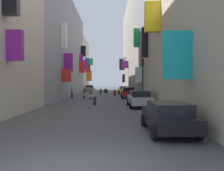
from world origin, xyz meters
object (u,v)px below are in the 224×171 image
at_px(parked_car_white, 123,89).
at_px(scooter_red, 115,93).
at_px(parked_car_red, 128,92).
at_px(scooter_green, 101,91).
at_px(parked_car_silver, 139,98).
at_px(traffic_light_near_corner, 143,73).
at_px(pedestrian_crossing, 72,92).
at_px(parked_car_grey, 90,88).
at_px(pedestrian_near_left, 95,97).
at_px(parked_car_yellow, 124,90).
at_px(scooter_black, 106,91).
at_px(scooter_white, 91,96).
at_px(scooter_silver, 84,95).
at_px(parked_car_black, 168,116).

bearing_deg(parked_car_white, scooter_red, -99.96).
relative_size(parked_car_red, scooter_green, 2.10).
distance_m(parked_car_white, parked_car_silver, 27.38).
xyz_separation_m(parked_car_white, traffic_light_near_corner, (0.79, -23.03, 2.45)).
relative_size(parked_car_white, scooter_green, 2.27).
xyz_separation_m(scooter_red, pedestrian_crossing, (-5.94, -5.58, 0.37)).
bearing_deg(parked_car_grey, scooter_red, -72.75).
height_order(scooter_green, pedestrian_near_left, pedestrian_near_left).
bearing_deg(parked_car_yellow, scooter_black, 134.76).
height_order(parked_car_red, traffic_light_near_corner, traffic_light_near_corner).
relative_size(parked_car_silver, parked_car_yellow, 1.08).
bearing_deg(parked_car_white, scooter_white, -105.33).
height_order(parked_car_silver, parked_car_grey, parked_car_grey).
bearing_deg(pedestrian_near_left, scooter_black, 88.32).
relative_size(scooter_black, scooter_white, 0.99).
bearing_deg(parked_car_red, parked_car_grey, 107.75).
relative_size(parked_car_silver, scooter_black, 2.34).
bearing_deg(scooter_white, scooter_green, 86.94).
bearing_deg(parked_car_grey, scooter_silver, -86.95).
distance_m(parked_car_white, pedestrian_near_left, 25.93).
bearing_deg(scooter_red, parked_car_yellow, 70.62).
bearing_deg(pedestrian_near_left, parked_car_white, 80.58).
relative_size(parked_car_white, scooter_red, 2.23).
height_order(scooter_red, traffic_light_near_corner, traffic_light_near_corner).
distance_m(parked_car_white, parked_car_yellow, 6.12).
height_order(parked_car_white, scooter_silver, parked_car_white).
xyz_separation_m(parked_car_white, scooter_white, (-5.18, -18.88, -0.26)).
bearing_deg(parked_car_silver, scooter_green, 101.32).
height_order(pedestrian_crossing, traffic_light_near_corner, traffic_light_near_corner).
xyz_separation_m(pedestrian_crossing, traffic_light_near_corner, (8.69, -6.27, 2.34)).
height_order(scooter_silver, traffic_light_near_corner, traffic_light_near_corner).
xyz_separation_m(parked_car_black, scooter_silver, (-6.15, 21.05, -0.25)).
xyz_separation_m(scooter_black, scooter_green, (-0.90, -3.04, -0.00)).
height_order(parked_car_white, scooter_black, parked_car_white).
xyz_separation_m(parked_car_yellow, parked_car_grey, (-7.44, 13.14, 0.01)).
bearing_deg(parked_car_grey, parked_car_yellow, -60.49).
xyz_separation_m(parked_car_black, parked_car_grey, (-7.40, 44.54, 0.05)).
height_order(parked_car_red, parked_car_grey, parked_car_red).
distance_m(scooter_silver, traffic_light_near_corner, 10.08).
xyz_separation_m(parked_car_grey, pedestrian_near_left, (3.37, -32.60, 0.05)).
xyz_separation_m(scooter_silver, pedestrian_crossing, (-1.54, -0.29, 0.37)).
bearing_deg(parked_car_yellow, scooter_silver, -120.85).
relative_size(scooter_black, traffic_light_near_corner, 0.40).
bearing_deg(scooter_red, scooter_black, 100.74).
bearing_deg(parked_car_black, pedestrian_crossing, 110.31).
bearing_deg(scooter_green, scooter_red, -65.25).
xyz_separation_m(parked_car_grey, scooter_red, (5.65, -18.20, -0.30)).
distance_m(parked_car_black, parked_car_red, 21.47).
relative_size(parked_car_red, pedestrian_crossing, 2.42).
height_order(parked_car_grey, scooter_red, parked_car_grey).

